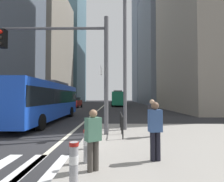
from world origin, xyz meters
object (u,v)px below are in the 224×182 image
(car_receding_near, at_px, (117,100))
(pedestrian_walking, at_px, (93,137))
(pedestrian_far, at_px, (155,128))
(bollard_right, at_px, (89,135))
(city_bus_blue_oncoming, at_px, (45,99))
(city_bus_red_receding, at_px, (117,98))
(car_receding_far, at_px, (118,100))
(pedestrian_waiting, at_px, (152,116))
(car_oncoming_mid, at_px, (75,103))
(street_lamp_post, at_px, (125,41))
(city_bus_red_distant, at_px, (116,98))
(traffic_signal_gantry, at_px, (70,57))
(bollard_front, at_px, (74,163))
(bollard_left, at_px, (87,145))

(car_receding_near, relative_size, pedestrian_walking, 2.61)
(pedestrian_far, bearing_deg, bollard_right, 149.75)
(city_bus_blue_oncoming, distance_m, car_receding_near, 46.91)
(city_bus_red_receding, xyz_separation_m, pedestrian_far, (0.42, -36.19, -0.72))
(city_bus_red_receding, relative_size, car_receding_far, 2.72)
(city_bus_blue_oncoming, height_order, pedestrian_waiting, city_bus_blue_oncoming)
(car_oncoming_mid, xyz_separation_m, car_receding_near, (8.26, 27.52, -0.00))
(street_lamp_post, xyz_separation_m, pedestrian_waiting, (1.16, -1.88, -4.15))
(city_bus_red_distant, distance_m, car_receding_near, 3.52)
(car_receding_far, height_order, pedestrian_waiting, car_receding_far)
(city_bus_red_distant, xyz_separation_m, traffic_signal_gantry, (-3.04, -48.64, 2.25))
(pedestrian_far, bearing_deg, pedestrian_waiting, 79.66)
(car_receding_near, bearing_deg, traffic_signal_gantry, -93.55)
(traffic_signal_gantry, bearing_deg, city_bus_red_receding, 84.65)
(city_bus_red_receding, bearing_deg, street_lamp_post, -90.29)
(city_bus_red_distant, height_order, car_oncoming_mid, city_bus_red_distant)
(traffic_signal_gantry, bearing_deg, city_bus_blue_oncoming, 120.98)
(bollard_front, relative_size, bollard_left, 1.02)
(traffic_signal_gantry, distance_m, street_lamp_post, 3.39)
(bollard_front, height_order, bollard_left, bollard_front)
(car_oncoming_mid, distance_m, street_lamp_post, 24.89)
(city_bus_blue_oncoming, distance_m, bollard_front, 12.07)
(city_bus_red_distant, relative_size, car_oncoming_mid, 2.49)
(city_bus_red_distant, height_order, bollard_front, city_bus_red_distant)
(pedestrian_walking, height_order, pedestrian_far, pedestrian_far)
(city_bus_red_distant, bearing_deg, pedestrian_waiting, -88.84)
(car_receding_far, distance_m, bollard_front, 63.87)
(car_receding_near, distance_m, pedestrian_far, 55.81)
(car_oncoming_mid, bearing_deg, pedestrian_far, -73.29)
(pedestrian_far, bearing_deg, car_oncoming_mid, 106.71)
(bollard_front, xyz_separation_m, bollard_left, (0.05, 1.47, -0.01))
(car_receding_near, bearing_deg, bollard_left, -91.81)
(bollard_left, distance_m, bollard_right, 1.41)
(street_lamp_post, relative_size, bollard_right, 9.15)
(car_oncoming_mid, bearing_deg, city_bus_red_distant, 71.48)
(city_bus_red_distant, distance_m, car_oncoming_mid, 25.44)
(bollard_left, relative_size, bollard_right, 1.06)
(car_receding_near, xyz_separation_m, pedestrian_waiting, (0.81, -52.60, 0.15))
(car_receding_far, relative_size, traffic_signal_gantry, 0.71)
(car_receding_near, distance_m, car_receding_far, 6.40)
(city_bus_red_distant, height_order, pedestrian_waiting, city_bus_red_distant)
(city_bus_red_receding, bearing_deg, traffic_signal_gantry, -95.35)
(car_oncoming_mid, xyz_separation_m, bollard_front, (6.44, -29.93, -0.32))
(bollard_front, xyz_separation_m, pedestrian_waiting, (2.63, 4.85, 0.46))
(car_oncoming_mid, xyz_separation_m, car_receding_far, (8.89, 33.89, -0.00))
(city_bus_blue_oncoming, distance_m, pedestrian_waiting, 9.67)
(car_oncoming_mid, height_order, pedestrian_walking, car_oncoming_mid)
(pedestrian_waiting, relative_size, pedestrian_far, 1.02)
(bollard_left, height_order, pedestrian_walking, pedestrian_walking)
(city_bus_blue_oncoming, relative_size, pedestrian_walking, 7.60)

